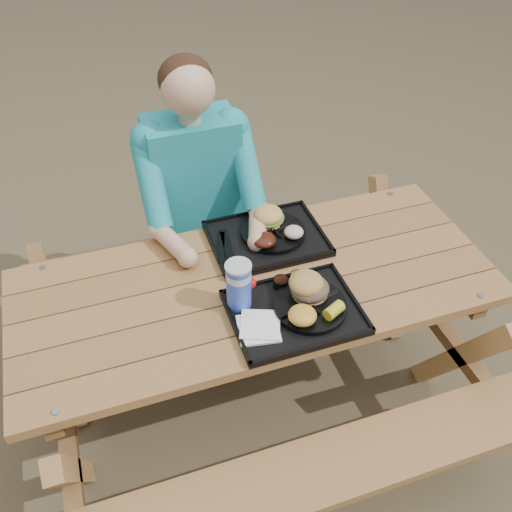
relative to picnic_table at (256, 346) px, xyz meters
name	(u,v)px	position (x,y,z in m)	size (l,w,h in m)	color
ground	(256,398)	(0.00, 0.00, -0.38)	(60.00, 60.00, 0.00)	#999999
picnic_table	(256,346)	(0.00, 0.00, 0.00)	(1.80, 1.49, 0.75)	#999999
tray_near	(295,313)	(0.08, -0.20, 0.39)	(0.45, 0.35, 0.02)	black
tray_far	(267,239)	(0.12, 0.21, 0.39)	(0.45, 0.35, 0.02)	black
plate_near	(310,306)	(0.13, -0.20, 0.41)	(0.26, 0.26, 0.02)	black
plate_far	(273,232)	(0.15, 0.22, 0.41)	(0.26, 0.26, 0.02)	black
napkin_stack	(258,328)	(-0.07, -0.24, 0.40)	(0.14, 0.14, 0.02)	white
soda_cup	(239,286)	(-0.10, -0.10, 0.48)	(0.09, 0.09, 0.18)	blue
condiment_bbq	(281,283)	(0.07, -0.07, 0.41)	(0.06, 0.06, 0.03)	#341205
condiment_mustard	(297,278)	(0.14, -0.06, 0.41)	(0.06, 0.06, 0.03)	gold
sandwich	(311,281)	(0.15, -0.16, 0.48)	(0.13, 0.13, 0.13)	#C49045
mac_cheese	(302,315)	(0.07, -0.26, 0.44)	(0.10, 0.10, 0.05)	gold
corn_cob	(334,310)	(0.19, -0.28, 0.44)	(0.07, 0.07, 0.04)	yellow
cutlery_far	(227,244)	(-0.05, 0.22, 0.40)	(0.03, 0.18, 0.01)	black
burger	(268,212)	(0.15, 0.27, 0.47)	(0.12, 0.12, 0.11)	#E6AB51
baked_beans	(264,240)	(0.08, 0.15, 0.44)	(0.09, 0.09, 0.04)	#46170E
potato_salad	(294,232)	(0.21, 0.16, 0.44)	(0.08, 0.08, 0.04)	beige
diner	(198,218)	(-0.08, 0.59, 0.27)	(0.48, 0.84, 1.28)	#1984B4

